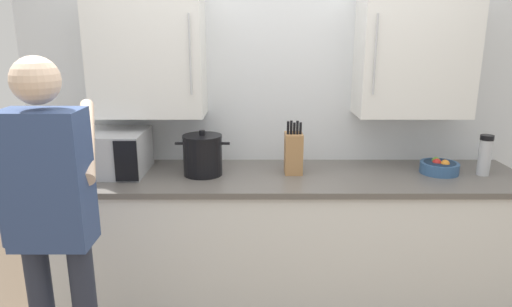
{
  "coord_description": "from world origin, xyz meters",
  "views": [
    {
      "loc": [
        -0.16,
        -2.11,
        1.81
      ],
      "look_at": [
        -0.15,
        0.57,
        1.1
      ],
      "focal_mm": 31.82,
      "sensor_mm": 36.0,
      "label": 1
    }
  ],
  "objects_px": {
    "knife_block": "(292,153)",
    "stock_pot": "(201,155)",
    "microwave_oven": "(102,153)",
    "fruit_bowl": "(438,167)",
    "person_figure": "(51,215)",
    "thermos_flask": "(483,155)"
  },
  "relations": [
    {
      "from": "stock_pot",
      "to": "person_figure",
      "type": "relative_size",
      "value": 0.2
    },
    {
      "from": "fruit_bowl",
      "to": "stock_pot",
      "type": "bearing_deg",
      "value": -178.92
    },
    {
      "from": "thermos_flask",
      "to": "microwave_oven",
      "type": "bearing_deg",
      "value": 178.96
    },
    {
      "from": "thermos_flask",
      "to": "stock_pot",
      "type": "bearing_deg",
      "value": 179.78
    },
    {
      "from": "fruit_bowl",
      "to": "stock_pot",
      "type": "relative_size",
      "value": 0.7
    },
    {
      "from": "fruit_bowl",
      "to": "thermos_flask",
      "type": "relative_size",
      "value": 0.93
    },
    {
      "from": "microwave_oven",
      "to": "fruit_bowl",
      "type": "height_order",
      "value": "microwave_oven"
    },
    {
      "from": "stock_pot",
      "to": "knife_block",
      "type": "bearing_deg",
      "value": 4.06
    },
    {
      "from": "stock_pot",
      "to": "person_figure",
      "type": "xyz_separation_m",
      "value": [
        -0.57,
        -0.86,
        -0.04
      ]
    },
    {
      "from": "thermos_flask",
      "to": "stock_pot",
      "type": "height_order",
      "value": "stock_pot"
    },
    {
      "from": "microwave_oven",
      "to": "stock_pot",
      "type": "relative_size",
      "value": 2.25
    },
    {
      "from": "fruit_bowl",
      "to": "thermos_flask",
      "type": "height_order",
      "value": "thermos_flask"
    },
    {
      "from": "person_figure",
      "to": "fruit_bowl",
      "type": "bearing_deg",
      "value": 23.4
    },
    {
      "from": "microwave_oven",
      "to": "fruit_bowl",
      "type": "relative_size",
      "value": 3.21
    },
    {
      "from": "microwave_oven",
      "to": "fruit_bowl",
      "type": "xyz_separation_m",
      "value": [
        2.13,
        -0.01,
        -0.09
      ]
    },
    {
      "from": "fruit_bowl",
      "to": "person_figure",
      "type": "height_order",
      "value": "person_figure"
    },
    {
      "from": "thermos_flask",
      "to": "person_figure",
      "type": "relative_size",
      "value": 0.15
    },
    {
      "from": "knife_block",
      "to": "person_figure",
      "type": "xyz_separation_m",
      "value": [
        -1.14,
        -0.9,
        -0.05
      ]
    },
    {
      "from": "fruit_bowl",
      "to": "thermos_flask",
      "type": "bearing_deg",
      "value": -7.63
    },
    {
      "from": "stock_pot",
      "to": "person_figure",
      "type": "bearing_deg",
      "value": -123.22
    },
    {
      "from": "knife_block",
      "to": "stock_pot",
      "type": "xyz_separation_m",
      "value": [
        -0.57,
        -0.04,
        -0.0
      ]
    },
    {
      "from": "knife_block",
      "to": "stock_pot",
      "type": "height_order",
      "value": "knife_block"
    }
  ]
}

